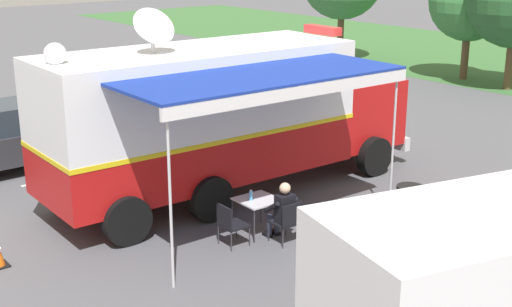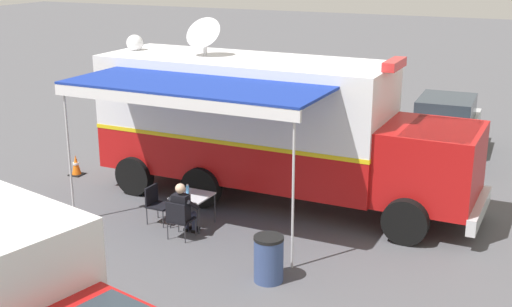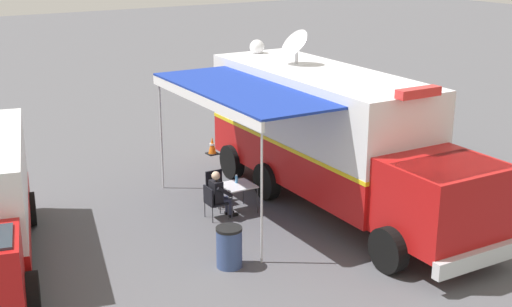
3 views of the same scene
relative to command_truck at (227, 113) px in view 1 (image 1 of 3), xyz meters
The scene contains 12 objects.
ground_plane 2.08m from the command_truck, 94.16° to the right, with size 100.00×100.00×0.00m, color #515156.
lot_stripe 4.15m from the command_truck, 159.61° to the right, with size 0.12×4.80×0.01m, color silver.
command_truck is the anchor object (origin of this frame).
folding_table 2.80m from the command_truck, 22.32° to the right, with size 0.82×0.82×0.73m.
water_bottle 2.74m from the command_truck, 25.72° to the right, with size 0.07×0.07×0.22m.
folding_chair_at_table 3.52m from the command_truck, 15.02° to the right, with size 0.49×0.49×0.87m.
folding_chair_beside_table 3.38m from the command_truck, 35.88° to the right, with size 0.49×0.49×0.87m.
seated_responder 3.29m from the command_truck, 15.85° to the right, with size 0.67×0.56×1.25m.
trash_bin 4.64m from the command_truck, 22.47° to the left, with size 0.57×0.57×0.91m.
car_behind_truck 6.17m from the command_truck, 144.20° to the right, with size 2.09×4.24×1.76m.
car_far_corner 6.64m from the command_truck, 149.54° to the left, with size 4.25×2.11×1.76m.
tree_left_of_centre 17.08m from the command_truck, 106.77° to the left, with size 3.40×3.40×5.03m.
Camera 1 is at (12.68, -8.58, 5.79)m, focal length 49.14 mm.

